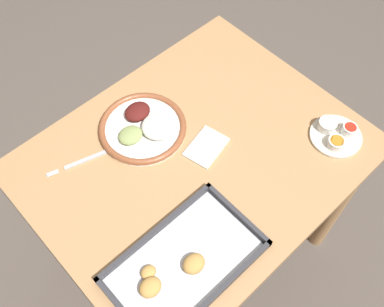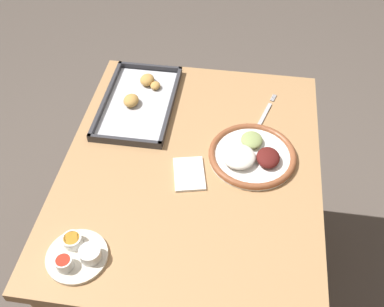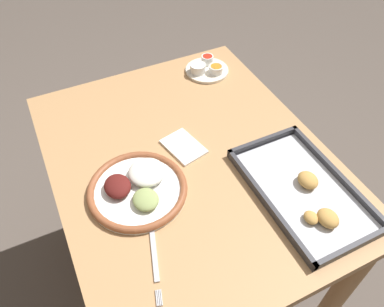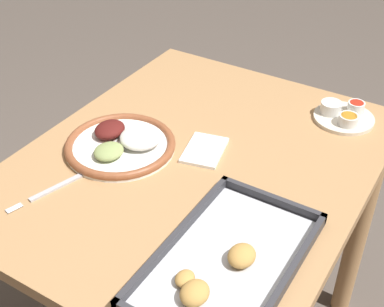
% 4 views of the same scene
% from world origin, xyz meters
% --- Properties ---
extents(ground_plane, '(8.00, 8.00, 0.00)m').
position_xyz_m(ground_plane, '(0.00, 0.00, 0.00)').
color(ground_plane, '#564C44').
extents(dining_table, '(0.95, 0.76, 0.77)m').
position_xyz_m(dining_table, '(0.00, 0.00, 0.63)').
color(dining_table, '#AD7F51').
rests_on(dining_table, ground_plane).
extents(dinner_plate, '(0.27, 0.27, 0.05)m').
position_xyz_m(dinner_plate, '(0.05, -0.18, 0.78)').
color(dinner_plate, white).
rests_on(dinner_plate, dining_table).
extents(fork, '(0.21, 0.07, 0.00)m').
position_xyz_m(fork, '(0.24, -0.21, 0.77)').
color(fork, '#B2B2B7').
rests_on(fork, dining_table).
extents(saucer_plate, '(0.16, 0.16, 0.04)m').
position_xyz_m(saucer_plate, '(-0.35, 0.23, 0.79)').
color(saucer_plate, beige).
rests_on(saucer_plate, dining_table).
extents(baking_tray, '(0.39, 0.24, 0.04)m').
position_xyz_m(baking_tray, '(0.25, 0.22, 0.78)').
color(baking_tray, '#333338').
rests_on(baking_tray, dining_table).
extents(napkin, '(0.14, 0.11, 0.01)m').
position_xyz_m(napkin, '(-0.04, 0.00, 0.77)').
color(napkin, white).
rests_on(napkin, dining_table).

